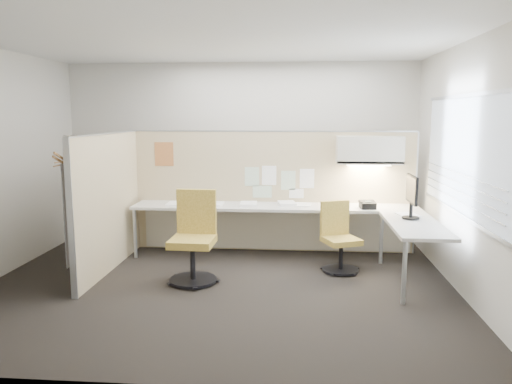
# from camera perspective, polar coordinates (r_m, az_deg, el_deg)

# --- Properties ---
(floor) EXTENTS (5.50, 4.50, 0.01)m
(floor) POSITION_cam_1_polar(r_m,az_deg,el_deg) (6.04, -4.24, -10.51)
(floor) COLOR black
(floor) RESTS_ON ground
(ceiling) EXTENTS (5.50, 4.50, 0.01)m
(ceiling) POSITION_cam_1_polar(r_m,az_deg,el_deg) (5.76, -4.57, 16.90)
(ceiling) COLOR white
(ceiling) RESTS_ON wall_back
(wall_back) EXTENTS (5.50, 0.02, 2.80)m
(wall_back) POSITION_cam_1_polar(r_m,az_deg,el_deg) (7.95, -1.81, 4.54)
(wall_back) COLOR beige
(wall_back) RESTS_ON ground
(wall_front) EXTENTS (5.50, 0.02, 2.80)m
(wall_front) POSITION_cam_1_polar(r_m,az_deg,el_deg) (3.55, -10.18, -0.94)
(wall_front) COLOR beige
(wall_front) RESTS_ON ground
(wall_right) EXTENTS (0.02, 4.50, 2.80)m
(wall_right) POSITION_cam_1_polar(r_m,az_deg,el_deg) (5.95, 22.77, 2.41)
(wall_right) COLOR beige
(wall_right) RESTS_ON ground
(window_pane) EXTENTS (0.01, 2.80, 1.30)m
(window_pane) POSITION_cam_1_polar(r_m,az_deg,el_deg) (5.93, 22.63, 3.86)
(window_pane) COLOR #A0ABBA
(window_pane) RESTS_ON wall_right
(partition_back) EXTENTS (4.10, 0.06, 1.75)m
(partition_back) POSITION_cam_1_polar(r_m,az_deg,el_deg) (7.32, 1.90, 0.03)
(partition_back) COLOR tan
(partition_back) RESTS_ON floor
(partition_left) EXTENTS (0.06, 2.20, 1.75)m
(partition_left) POSITION_cam_1_polar(r_m,az_deg,el_deg) (6.68, -16.45, -1.18)
(partition_left) COLOR tan
(partition_left) RESTS_ON floor
(desk) EXTENTS (4.00, 2.07, 0.73)m
(desk) POSITION_cam_1_polar(r_m,az_deg,el_deg) (6.90, 4.85, -2.85)
(desk) COLOR beige
(desk) RESTS_ON floor
(overhead_bin) EXTENTS (0.90, 0.36, 0.38)m
(overhead_bin) POSITION_cam_1_polar(r_m,az_deg,el_deg) (7.10, 12.82, 4.70)
(overhead_bin) COLOR beige
(overhead_bin) RESTS_ON partition_back
(task_light_strip) EXTENTS (0.60, 0.06, 0.02)m
(task_light_strip) POSITION_cam_1_polar(r_m,az_deg,el_deg) (7.12, 12.76, 3.02)
(task_light_strip) COLOR #FFEABF
(task_light_strip) RESTS_ON overhead_bin
(pinned_papers) EXTENTS (1.01, 0.00, 0.47)m
(pinned_papers) POSITION_cam_1_polar(r_m,az_deg,el_deg) (7.26, 2.52, 1.22)
(pinned_papers) COLOR #8CBF8C
(pinned_papers) RESTS_ON partition_back
(poster) EXTENTS (0.28, 0.00, 0.35)m
(poster) POSITION_cam_1_polar(r_m,az_deg,el_deg) (7.48, -10.46, 4.28)
(poster) COLOR orange
(poster) RESTS_ON partition_back
(chair_left) EXTENTS (0.57, 0.57, 1.08)m
(chair_left) POSITION_cam_1_polar(r_m,az_deg,el_deg) (6.06, -7.10, -5.47)
(chair_left) COLOR black
(chair_left) RESTS_ON floor
(chair_right) EXTENTS (0.54, 0.55, 0.88)m
(chair_right) POSITION_cam_1_polar(r_m,az_deg,el_deg) (6.51, 9.45, -5.37)
(chair_right) COLOR black
(chair_right) RESTS_ON floor
(monitor) EXTENTS (0.21, 0.51, 0.53)m
(monitor) POSITION_cam_1_polar(r_m,az_deg,el_deg) (6.34, 17.37, -0.24)
(monitor) COLOR black
(monitor) RESTS_ON desk
(phone) EXTENTS (0.23, 0.22, 0.12)m
(phone) POSITION_cam_1_polar(r_m,az_deg,el_deg) (6.94, 12.60, -1.45)
(phone) COLOR black
(phone) RESTS_ON desk
(stapler) EXTENTS (0.15, 0.07, 0.05)m
(stapler) POSITION_cam_1_polar(r_m,az_deg,el_deg) (7.04, 9.46, -1.43)
(stapler) COLOR black
(stapler) RESTS_ON desk
(tape_dispenser) EXTENTS (0.10, 0.06, 0.06)m
(tape_dispenser) POSITION_cam_1_polar(r_m,az_deg,el_deg) (7.07, 12.35, -1.43)
(tape_dispenser) COLOR black
(tape_dispenser) RESTS_ON desk
(coat_hook) EXTENTS (0.18, 0.49, 1.45)m
(coat_hook) POSITION_cam_1_polar(r_m,az_deg,el_deg) (5.73, -21.05, 2.35)
(coat_hook) COLOR silver
(coat_hook) RESTS_ON partition_left
(paper_stack_0) EXTENTS (0.23, 0.30, 0.03)m
(paper_stack_0) POSITION_cam_1_polar(r_m,az_deg,el_deg) (7.16, -9.15, -1.34)
(paper_stack_0) COLOR white
(paper_stack_0) RESTS_ON desk
(paper_stack_1) EXTENTS (0.23, 0.30, 0.02)m
(paper_stack_1) POSITION_cam_1_polar(r_m,az_deg,el_deg) (7.12, -4.76, -1.34)
(paper_stack_1) COLOR white
(paper_stack_1) RESTS_ON desk
(paper_stack_2) EXTENTS (0.25, 0.31, 0.04)m
(paper_stack_2) POSITION_cam_1_polar(r_m,az_deg,el_deg) (7.02, -0.84, -1.38)
(paper_stack_2) COLOR white
(paper_stack_2) RESTS_ON desk
(paper_stack_3) EXTENTS (0.26, 0.32, 0.02)m
(paper_stack_3) POSITION_cam_1_polar(r_m,az_deg,el_deg) (7.06, 5.33, -1.46)
(paper_stack_3) COLOR white
(paper_stack_3) RESTS_ON desk
(paper_stack_4) EXTENTS (0.31, 0.35, 0.03)m
(paper_stack_4) POSITION_cam_1_polar(r_m,az_deg,el_deg) (7.03, 9.34, -1.53)
(paper_stack_4) COLOR white
(paper_stack_4) RESTS_ON desk
(paper_stack_5) EXTENTS (0.29, 0.34, 0.02)m
(paper_stack_5) POSITION_cam_1_polar(r_m,az_deg,el_deg) (6.60, 16.94, -2.52)
(paper_stack_5) COLOR white
(paper_stack_5) RESTS_ON desk
(paper_stack_6) EXTENTS (0.28, 0.34, 0.05)m
(paper_stack_6) POSITION_cam_1_polar(r_m,az_deg,el_deg) (7.05, 3.56, -1.33)
(paper_stack_6) COLOR white
(paper_stack_6) RESTS_ON desk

